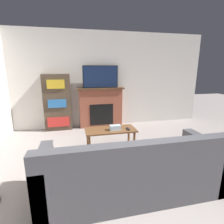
{
  "coord_description": "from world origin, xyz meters",
  "views": [
    {
      "loc": [
        -0.91,
        -1.25,
        1.67
      ],
      "look_at": [
        -0.09,
        2.4,
        0.75
      ],
      "focal_mm": 28.0,
      "sensor_mm": 36.0,
      "label": 1
    }
  ],
  "objects_px": {
    "fireplace": "(101,107)",
    "tv": "(101,77)",
    "coffee_table": "(110,132)",
    "couch": "(132,173)",
    "bookshelf": "(58,103)"
  },
  "relations": [
    {
      "from": "fireplace",
      "to": "coffee_table",
      "type": "bearing_deg",
      "value": -92.02
    },
    {
      "from": "fireplace",
      "to": "tv",
      "type": "bearing_deg",
      "value": -90.0
    },
    {
      "from": "couch",
      "to": "coffee_table",
      "type": "bearing_deg",
      "value": 90.24
    },
    {
      "from": "fireplace",
      "to": "coffee_table",
      "type": "distance_m",
      "value": 1.6
    },
    {
      "from": "fireplace",
      "to": "bookshelf",
      "type": "relative_size",
      "value": 0.87
    },
    {
      "from": "fireplace",
      "to": "tv",
      "type": "distance_m",
      "value": 0.88
    },
    {
      "from": "couch",
      "to": "coffee_table",
      "type": "relative_size",
      "value": 2.31
    },
    {
      "from": "tv",
      "to": "coffee_table",
      "type": "relative_size",
      "value": 0.95
    },
    {
      "from": "fireplace",
      "to": "coffee_table",
      "type": "relative_size",
      "value": 1.28
    },
    {
      "from": "couch",
      "to": "tv",
      "type": "bearing_deg",
      "value": 89.02
    },
    {
      "from": "tv",
      "to": "coffee_table",
      "type": "bearing_deg",
      "value": -92.04
    },
    {
      "from": "tv",
      "to": "coffee_table",
      "type": "xyz_separation_m",
      "value": [
        -0.06,
        -1.57,
        -1.07
      ]
    },
    {
      "from": "fireplace",
      "to": "bookshelf",
      "type": "height_order",
      "value": "bookshelf"
    },
    {
      "from": "fireplace",
      "to": "couch",
      "type": "height_order",
      "value": "fireplace"
    },
    {
      "from": "coffee_table",
      "to": "couch",
      "type": "bearing_deg",
      "value": -89.76
    }
  ]
}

